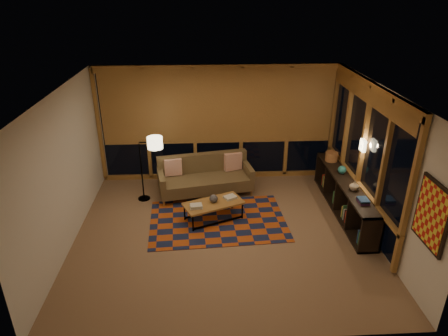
{
  "coord_description": "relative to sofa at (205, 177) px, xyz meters",
  "views": [
    {
      "loc": [
        -0.34,
        -6.3,
        4.28
      ],
      "look_at": [
        0.02,
        0.21,
        1.26
      ],
      "focal_mm": 32.0,
      "sensor_mm": 36.0,
      "label": 1
    }
  ],
  "objects": [
    {
      "name": "floor",
      "position": [
        0.32,
        -1.6,
        -0.41
      ],
      "size": [
        5.5,
        5.0,
        0.01
      ],
      "primitive_type": "cube",
      "color": "#937155",
      "rests_on": "ground"
    },
    {
      "name": "ceiling",
      "position": [
        0.32,
        -1.6,
        2.29
      ],
      "size": [
        5.5,
        5.0,
        0.01
      ],
      "primitive_type": "cube",
      "color": "white",
      "rests_on": "walls"
    },
    {
      "name": "walls",
      "position": [
        0.32,
        -1.6,
        0.94
      ],
      "size": [
        5.51,
        5.01,
        2.7
      ],
      "color": "silver",
      "rests_on": "floor"
    },
    {
      "name": "window_wall_back",
      "position": [
        0.32,
        0.83,
        0.94
      ],
      "size": [
        5.3,
        0.16,
        2.6
      ],
      "primitive_type": null,
      "color": "#A57E3B",
      "rests_on": "walls"
    },
    {
      "name": "window_wall_right",
      "position": [
        3.0,
        -1.0,
        0.94
      ],
      "size": [
        0.16,
        3.7,
        2.6
      ],
      "primitive_type": null,
      "color": "#A57E3B",
      "rests_on": "walls"
    },
    {
      "name": "wall_art",
      "position": [
        3.03,
        -3.45,
        1.04
      ],
      "size": [
        0.06,
        0.74,
        0.94
      ],
      "primitive_type": null,
      "color": "red",
      "rests_on": "walls"
    },
    {
      "name": "wall_sconce",
      "position": [
        2.94,
        -1.15,
        1.14
      ],
      "size": [
        0.12,
        0.18,
        0.22
      ],
      "primitive_type": null,
      "color": "#FFECB4",
      "rests_on": "walls"
    },
    {
      "name": "sofa",
      "position": [
        0.0,
        0.0,
        0.0
      ],
      "size": [
        2.14,
        1.18,
        0.83
      ],
      "primitive_type": null,
      "rotation": [
        0.0,
        0.0,
        0.19
      ],
      "color": "brown",
      "rests_on": "floor"
    },
    {
      "name": "pillow_left",
      "position": [
        -0.7,
        0.1,
        0.19
      ],
      "size": [
        0.39,
        0.17,
        0.38
      ],
      "primitive_type": null,
      "rotation": [
        0.0,
        0.0,
        0.12
      ],
      "color": "#BF4322",
      "rests_on": "sofa"
    },
    {
      "name": "pillow_right",
      "position": [
        0.63,
        0.33,
        0.2
      ],
      "size": [
        0.42,
        0.25,
        0.4
      ],
      "primitive_type": null,
      "rotation": [
        0.0,
        0.0,
        0.32
      ],
      "color": "#BF4322",
      "rests_on": "sofa"
    },
    {
      "name": "area_rug",
      "position": [
        0.22,
        -1.15,
        -0.41
      ],
      "size": [
        2.75,
        1.92,
        0.01
      ],
      "primitive_type": "cube",
      "rotation": [
        0.0,
        0.0,
        0.06
      ],
      "color": "#B14815",
      "rests_on": "floor"
    },
    {
      "name": "coffee_table",
      "position": [
        0.14,
        -1.09,
        -0.22
      ],
      "size": [
        1.26,
        0.93,
        0.38
      ],
      "primitive_type": null,
      "rotation": [
        0.0,
        0.0,
        0.4
      ],
      "color": "#A57E3B",
      "rests_on": "floor"
    },
    {
      "name": "book_stack_a",
      "position": [
        -0.19,
        -1.26,
        0.0
      ],
      "size": [
        0.24,
        0.2,
        0.06
      ],
      "primitive_type": null,
      "rotation": [
        0.0,
        0.0,
        0.12
      ],
      "color": "beige",
      "rests_on": "coffee_table"
    },
    {
      "name": "book_stack_b",
      "position": [
        0.48,
        -0.93,
        -0.01
      ],
      "size": [
        0.29,
        0.27,
        0.05
      ],
      "primitive_type": null,
      "rotation": [
        0.0,
        0.0,
        0.52
      ],
      "color": "beige",
      "rests_on": "coffee_table"
    },
    {
      "name": "ceramic_pot",
      "position": [
        0.15,
        -1.07,
        0.05
      ],
      "size": [
        0.23,
        0.23,
        0.16
      ],
      "primitive_type": "sphere",
      "rotation": [
        0.0,
        0.0,
        0.74
      ],
      "color": "black",
      "rests_on": "coffee_table"
    },
    {
      "name": "floor_lamp",
      "position": [
        -1.35,
        -0.17,
        0.31
      ],
      "size": [
        0.53,
        0.38,
        1.46
      ],
      "primitive_type": null,
      "rotation": [
        0.0,
        0.0,
        -0.14
      ],
      "color": "black",
      "rests_on": "floor"
    },
    {
      "name": "bookshelf",
      "position": [
        2.81,
        -0.93,
        -0.05
      ],
      "size": [
        0.4,
        2.89,
        0.72
      ],
      "primitive_type": null,
      "color": "black",
      "rests_on": "floor"
    },
    {
      "name": "basket",
      "position": [
        2.79,
        0.04,
        0.41
      ],
      "size": [
        0.32,
        0.32,
        0.2
      ],
      "primitive_type": "cylinder",
      "rotation": [
        0.0,
        0.0,
        -0.21
      ],
      "color": "#A66536",
      "rests_on": "bookshelf"
    },
    {
      "name": "teal_bowl",
      "position": [
        2.81,
        -0.63,
        0.39
      ],
      "size": [
        0.17,
        0.17,
        0.17
      ],
      "primitive_type": "sphere",
      "rotation": [
        0.0,
        0.0,
        -0.01
      ],
      "color": "#236C6D",
      "rests_on": "bookshelf"
    },
    {
      "name": "vase",
      "position": [
        2.81,
        -1.35,
        0.4
      ],
      "size": [
        0.19,
        0.19,
        0.19
      ],
      "primitive_type": "imported",
      "rotation": [
        0.0,
        0.0,
        0.04
      ],
      "color": "tan",
      "rests_on": "bookshelf"
    },
    {
      "name": "shelf_book_stack",
      "position": [
        2.81,
        -1.82,
        0.34
      ],
      "size": [
        0.24,
        0.29,
        0.07
      ],
      "primitive_type": null,
      "rotation": [
        0.0,
        0.0,
        0.31
      ],
      "color": "beige",
      "rests_on": "bookshelf"
    }
  ]
}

